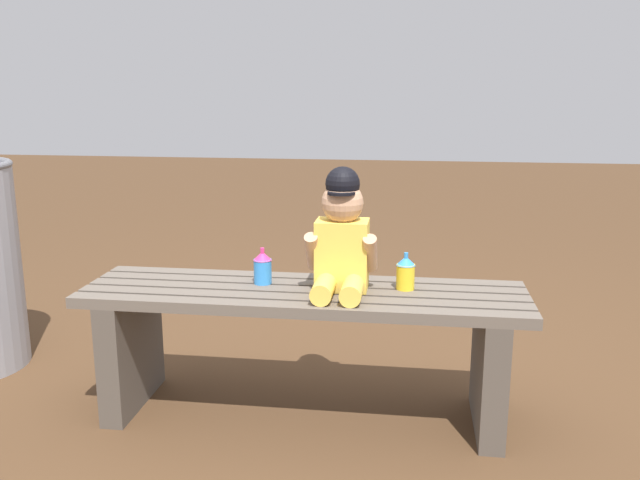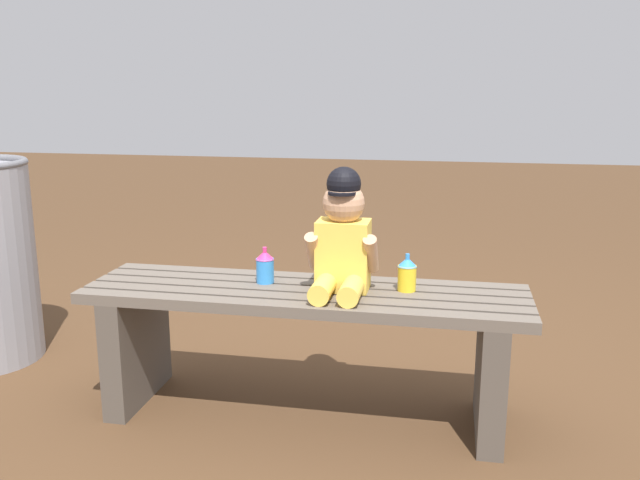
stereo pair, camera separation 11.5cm
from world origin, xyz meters
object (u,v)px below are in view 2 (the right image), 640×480
Objects in this scene: child_figure at (342,238)px; sippy_cup_right at (407,273)px; sippy_cup_left at (265,266)px; park_bench at (305,332)px.

child_figure is 3.26× the size of sippy_cup_right.
sippy_cup_left is 1.00× the size of sippy_cup_right.
child_figure is 0.24m from sippy_cup_right.
park_bench is 11.80× the size of sippy_cup_right.
park_bench is at bearing -17.64° from sippy_cup_left.
sippy_cup_right is (0.48, 0.00, 0.00)m from sippy_cup_left.
sippy_cup_left is (-0.15, 0.05, 0.21)m from park_bench.
sippy_cup_right is at bearing 7.96° from park_bench.
sippy_cup_right reaches higher than park_bench.
child_figure reaches higher than sippy_cup_left.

